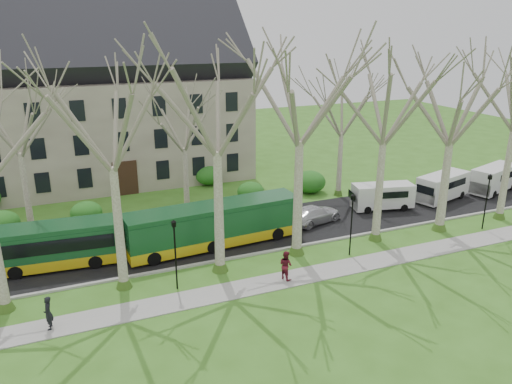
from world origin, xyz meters
TOP-DOWN VIEW (x-y plane):
  - ground at (0.00, 0.00)m, footprint 120.00×120.00m
  - sidewalk at (0.00, -2.50)m, footprint 70.00×2.00m
  - road at (0.00, 5.50)m, footprint 80.00×8.00m
  - curb at (0.00, 1.50)m, footprint 80.00×0.25m
  - building at (-6.00, 24.00)m, footprint 26.50×12.20m
  - tree_row_verge at (0.00, 0.30)m, footprint 49.00×7.00m
  - tree_row_far at (-1.33, 11.00)m, footprint 33.00×7.00m
  - lamp_row at (-0.00, -1.00)m, footprint 36.22×0.22m
  - hedges at (-4.67, 14.00)m, footprint 30.60×8.60m
  - bus_lead at (-14.20, 4.99)m, footprint 11.91×3.37m
  - bus_follow at (-1.97, 4.02)m, footprint 12.66×3.42m
  - sedan at (6.58, 5.02)m, footprint 5.16×3.19m
  - van_a at (13.42, 5.53)m, footprint 5.32×2.93m
  - van_b at (19.78, 5.42)m, footprint 5.79×3.41m
  - van_c at (25.95, 5.41)m, footprint 5.91×3.57m
  - pedestrian_a at (-13.07, -2.56)m, footprint 0.49×0.69m
  - pedestrian_b at (0.45, -2.43)m, footprint 0.96×1.08m

SIDE VIEW (x-z plane):
  - ground at x=0.00m, z-range 0.00..0.00m
  - sidewalk at x=0.00m, z-range 0.00..0.06m
  - road at x=0.00m, z-range 0.00..0.06m
  - curb at x=0.00m, z-range 0.00..0.14m
  - sedan at x=6.58m, z-range 0.06..1.45m
  - pedestrian_a at x=-13.07m, z-range 0.06..1.86m
  - pedestrian_b at x=0.45m, z-range 0.06..1.91m
  - hedges at x=-4.67m, z-range 0.00..2.00m
  - van_a at x=13.42m, z-range 0.06..2.26m
  - van_b at x=19.78m, z-range 0.06..2.44m
  - van_c at x=25.95m, z-range 0.06..2.49m
  - bus_lead at x=-14.20m, z-range 0.06..3.00m
  - bus_follow at x=-1.97m, z-range 0.06..3.19m
  - lamp_row at x=0.00m, z-range 0.42..4.72m
  - tree_row_far at x=-1.33m, z-range 0.00..12.00m
  - tree_row_verge at x=0.00m, z-range 0.00..14.00m
  - building at x=-6.00m, z-range 0.07..16.07m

